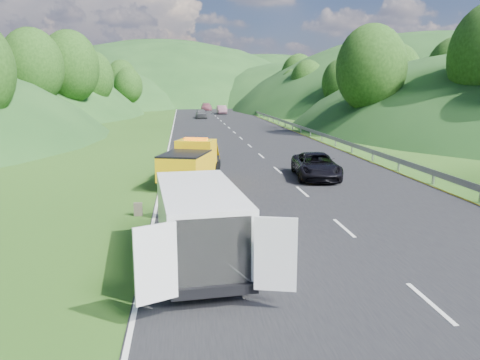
{
  "coord_description": "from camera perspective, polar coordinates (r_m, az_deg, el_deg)",
  "views": [
    {
      "loc": [
        -2.71,
        -17.63,
        5.04
      ],
      "look_at": [
        -0.44,
        0.88,
        1.3
      ],
      "focal_mm": 35.0,
      "sensor_mm": 36.0,
      "label": 1
    }
  ],
  "objects": [
    {
      "name": "ground",
      "position": [
        18.54,
        1.68,
        -4.44
      ],
      "size": [
        320.0,
        320.0,
        0.0
      ],
      "primitive_type": "plane",
      "color": "#38661E",
      "rests_on": "ground"
    },
    {
      "name": "guardrail",
      "position": [
        71.51,
        3.52,
        7.28
      ],
      "size": [
        0.06,
        140.0,
        1.52
      ],
      "primitive_type": "cube",
      "color": "gray",
      "rests_on": "ground"
    },
    {
      "name": "dist_car_c",
      "position": [
        101.03,
        -4.1,
        8.46
      ],
      "size": [
        2.13,
        5.24,
        1.52
      ],
      "primitive_type": "imported",
      "color": "#8C4655",
      "rests_on": "ground"
    },
    {
      "name": "dist_car_b",
      "position": [
        87.68,
        -2.23,
        8.04
      ],
      "size": [
        1.64,
        4.7,
        1.55
      ],
      "primitive_type": "imported",
      "color": "#724C59",
      "rests_on": "ground"
    },
    {
      "name": "tow_truck",
      "position": [
        24.68,
        -5.99,
        2.17
      ],
      "size": [
        3.5,
        5.74,
        2.32
      ],
      "rotation": [
        0.0,
        0.0,
        -0.31
      ],
      "color": "black",
      "rests_on": "ground"
    },
    {
      "name": "worker",
      "position": [
        12.28,
        -3.08,
        -12.92
      ],
      "size": [
        1.08,
        0.74,
        1.54
      ],
      "primitive_type": "imported",
      "rotation": [
        0.0,
        0.0,
        -0.18
      ],
      "color": "black",
      "rests_on": "ground"
    },
    {
      "name": "tree_line_left",
      "position": [
        79.48,
        -18.97,
        7.1
      ],
      "size": [
        14.0,
        140.0,
        14.0
      ],
      "primitive_type": null,
      "color": "#2F5F1C",
      "rests_on": "ground"
    },
    {
      "name": "spare_tire",
      "position": [
        13.17,
        -0.04,
        -11.17
      ],
      "size": [
        0.64,
        0.64,
        0.2
      ],
      "primitive_type": "cylinder",
      "color": "black",
      "rests_on": "ground"
    },
    {
      "name": "tree_line_right",
      "position": [
        81.94,
        11.4,
        7.6
      ],
      "size": [
        14.0,
        140.0,
        14.0
      ],
      "primitive_type": null,
      "color": "#2F5F1C",
      "rests_on": "ground"
    },
    {
      "name": "road_surface",
      "position": [
        58.13,
        -1.35,
        6.38
      ],
      "size": [
        14.0,
        200.0,
        0.02
      ],
      "primitive_type": "cube",
      "color": "black",
      "rests_on": "ground"
    },
    {
      "name": "woman",
      "position": [
        18.34,
        -8.28,
        -4.74
      ],
      "size": [
        0.62,
        0.76,
        1.84
      ],
      "primitive_type": "imported",
      "rotation": [
        0.0,
        0.0,
        1.36
      ],
      "color": "silver",
      "rests_on": "ground"
    },
    {
      "name": "hills_backdrop",
      "position": [
        152.7,
        -3.59,
        9.43
      ],
      "size": [
        201.0,
        288.6,
        44.0
      ],
      "primitive_type": null,
      "color": "#2D5B23",
      "rests_on": "ground"
    },
    {
      "name": "child",
      "position": [
        16.99,
        -3.51,
        -5.94
      ],
      "size": [
        0.64,
        0.65,
        1.06
      ],
      "primitive_type": "imported",
      "rotation": [
        0.0,
        0.0,
        -0.84
      ],
      "color": "#CBD16F",
      "rests_on": "ground"
    },
    {
      "name": "white_van",
      "position": [
        13.33,
        -5.06,
        -5.0
      ],
      "size": [
        3.54,
        6.7,
        2.3
      ],
      "rotation": [
        0.0,
        0.0,
        0.09
      ],
      "color": "black",
      "rests_on": "ground"
    },
    {
      "name": "passing_suv",
      "position": [
        26.49,
        9.2,
        0.22
      ],
      "size": [
        2.85,
        5.21,
        1.38
      ],
      "primitive_type": "imported",
      "rotation": [
        0.0,
        0.0,
        -0.12
      ],
      "color": "black",
      "rests_on": "ground"
    },
    {
      "name": "suitcase",
      "position": [
        18.97,
        -12.31,
        -3.51
      ],
      "size": [
        0.33,
        0.19,
        0.53
      ],
      "primitive_type": "cube",
      "rotation": [
        0.0,
        0.0,
        -0.03
      ],
      "color": "#4F483B",
      "rests_on": "ground"
    },
    {
      "name": "dist_car_a",
      "position": [
        76.05,
        -4.72,
        7.51
      ],
      "size": [
        1.74,
        4.34,
        1.48
      ],
      "primitive_type": "imported",
      "color": "#4D4E52",
      "rests_on": "ground"
    }
  ]
}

